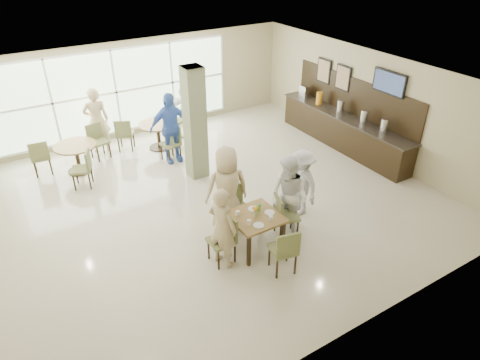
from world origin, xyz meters
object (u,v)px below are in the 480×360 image
teen_far (227,189)px  adult_standing (97,120)px  adult_a (170,128)px  main_table (255,220)px  teen_right (289,197)px  round_table_right (158,130)px  adult_b (188,111)px  buffet_counter (343,128)px  round_table_left (76,152)px  teen_standing (301,182)px  teen_left (222,227)px

teen_far → adult_standing: adult_standing is taller
adult_a → adult_standing: adult_a is taller
main_table → teen_right: bearing=5.0°
adult_standing → round_table_right: bearing=163.1°
adult_a → adult_b: adult_a is taller
main_table → adult_a: bearing=88.4°
buffet_counter → round_table_right: bearing=149.5°
round_table_left → teen_far: (2.09, -4.07, 0.36)m
teen_standing → adult_b: 4.68m
buffet_counter → teen_left: buffet_counter is taller
teen_right → adult_a: (-0.73, 4.17, 0.10)m
teen_standing → adult_a: bearing=-158.6°
round_table_right → adult_b: (0.96, -0.00, 0.37)m
round_table_right → teen_standing: 4.86m
teen_left → adult_b: (1.84, 5.23, 0.11)m
main_table → round_table_right: (0.11, 5.16, -0.09)m
adult_b → teen_standing: bearing=8.1°
adult_b → adult_standing: adult_b is taller
buffet_counter → teen_left: size_ratio=2.86×
adult_a → main_table: bearing=-89.2°
teen_far → main_table: bearing=111.2°
main_table → teen_left: size_ratio=0.57×
main_table → round_table_right: same height
round_table_left → main_table: bearing=-66.2°
round_table_left → adult_b: (3.27, 0.20, 0.37)m
teen_far → teen_standing: teen_far is taller
main_table → teen_far: bearing=96.8°
main_table → teen_far: size_ratio=0.51×
adult_a → teen_standing: bearing=-67.3°
main_table → round_table_left: bearing=113.8°
main_table → adult_standing: (-1.36, 5.85, 0.27)m
round_table_left → adult_standing: size_ratio=0.57×
teen_right → teen_left: bearing=-102.5°
teen_left → teen_standing: bearing=-97.8°
main_table → adult_a: adult_a is taller
adult_b → adult_standing: (-2.44, 0.69, -0.01)m
main_table → teen_far: 0.93m
teen_left → round_table_right: bearing=-31.6°
teen_standing → buffet_counter: bearing=123.5°
round_table_right → adult_standing: adult_standing is taller
buffet_counter → teen_standing: size_ratio=3.09×
round_table_right → teen_standing: teen_standing is taller
teen_standing → adult_b: (-0.43, 4.65, 0.17)m
teen_left → teen_right: 1.62m
teen_left → round_table_left: bearing=-6.3°
round_table_left → teen_far: teen_far is taller
teen_left → adult_a: 4.41m
teen_far → adult_standing: bearing=-61.3°
round_table_right → adult_standing: 1.67m
adult_a → round_table_right: bearing=92.8°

